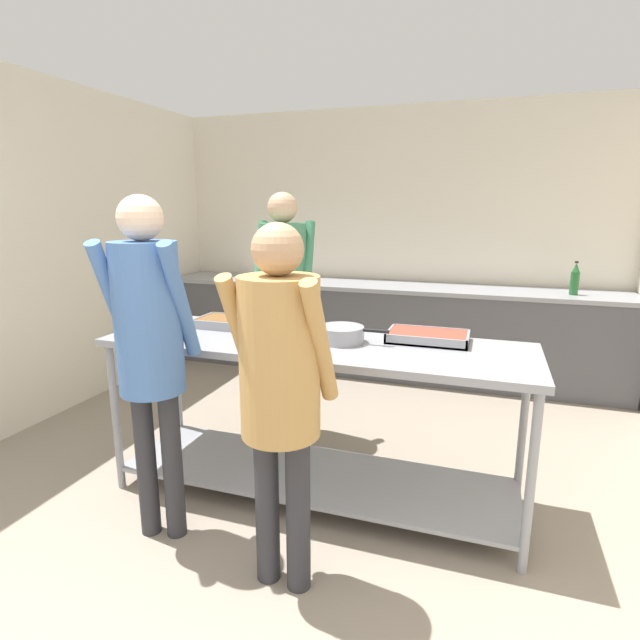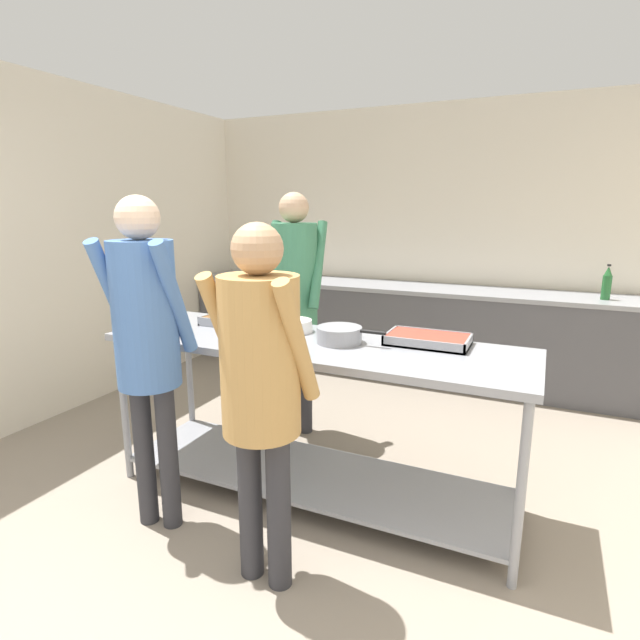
{
  "view_description": "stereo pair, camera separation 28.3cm",
  "coord_description": "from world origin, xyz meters",
  "px_view_note": "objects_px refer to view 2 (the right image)",
  "views": [
    {
      "loc": [
        1.0,
        -0.94,
        1.66
      ],
      "look_at": [
        0.11,
        1.68,
        1.04
      ],
      "focal_mm": 28.0,
      "sensor_mm": 36.0,
      "label": 1
    },
    {
      "loc": [
        1.26,
        -0.84,
        1.66
      ],
      "look_at": [
        0.11,
        1.68,
        1.04
      ],
      "focal_mm": 28.0,
      "sensor_mm": 36.0,
      "label": 2
    }
  ],
  "objects_px": {
    "serving_tray_vegetables": "(241,321)",
    "guest_serving_right": "(146,328)",
    "water_bottle": "(607,283)",
    "guest_serving_left": "(261,372)",
    "plate_stack": "(294,326)",
    "cook_behind_counter": "(295,287)",
    "serving_tray_roast": "(428,340)",
    "sauce_pan": "(340,334)"
  },
  "relations": [
    {
      "from": "sauce_pan",
      "to": "serving_tray_vegetables",
      "type": "bearing_deg",
      "value": 169.72
    },
    {
      "from": "serving_tray_vegetables",
      "to": "guest_serving_right",
      "type": "xyz_separation_m",
      "value": [
        -0.05,
        -0.76,
        0.12
      ]
    },
    {
      "from": "guest_serving_left",
      "to": "water_bottle",
      "type": "bearing_deg",
      "value": 63.44
    },
    {
      "from": "sauce_pan",
      "to": "water_bottle",
      "type": "relative_size",
      "value": 1.32
    },
    {
      "from": "plate_stack",
      "to": "sauce_pan",
      "type": "relative_size",
      "value": 0.57
    },
    {
      "from": "sauce_pan",
      "to": "cook_behind_counter",
      "type": "xyz_separation_m",
      "value": [
        -0.63,
        0.69,
        0.12
      ]
    },
    {
      "from": "sauce_pan",
      "to": "guest_serving_right",
      "type": "relative_size",
      "value": 0.23
    },
    {
      "from": "sauce_pan",
      "to": "water_bottle",
      "type": "xyz_separation_m",
      "value": [
        1.46,
        2.26,
        0.06
      ]
    },
    {
      "from": "plate_stack",
      "to": "water_bottle",
      "type": "bearing_deg",
      "value": 49.86
    },
    {
      "from": "cook_behind_counter",
      "to": "water_bottle",
      "type": "distance_m",
      "value": 2.61
    },
    {
      "from": "serving_tray_vegetables",
      "to": "serving_tray_roast",
      "type": "height_order",
      "value": "same"
    },
    {
      "from": "guest_serving_right",
      "to": "water_bottle",
      "type": "distance_m",
      "value": 3.65
    },
    {
      "from": "cook_behind_counter",
      "to": "plate_stack",
      "type": "bearing_deg",
      "value": -62.95
    },
    {
      "from": "plate_stack",
      "to": "cook_behind_counter",
      "type": "xyz_separation_m",
      "value": [
        -0.29,
        0.57,
        0.13
      ]
    },
    {
      "from": "plate_stack",
      "to": "guest_serving_left",
      "type": "relative_size",
      "value": 0.14
    },
    {
      "from": "serving_tray_roast",
      "to": "cook_behind_counter",
      "type": "distance_m",
      "value": 1.21
    },
    {
      "from": "serving_tray_vegetables",
      "to": "water_bottle",
      "type": "xyz_separation_m",
      "value": [
        2.19,
        2.12,
        0.09
      ]
    },
    {
      "from": "serving_tray_vegetables",
      "to": "guest_serving_left",
      "type": "xyz_separation_m",
      "value": [
        0.68,
        -0.89,
        0.03
      ]
    },
    {
      "from": "guest_serving_left",
      "to": "guest_serving_right",
      "type": "xyz_separation_m",
      "value": [
        -0.73,
        0.12,
        0.08
      ]
    },
    {
      "from": "plate_stack",
      "to": "sauce_pan",
      "type": "xyz_separation_m",
      "value": [
        0.34,
        -0.12,
        0.01
      ]
    },
    {
      "from": "serving_tray_roast",
      "to": "cook_behind_counter",
      "type": "bearing_deg",
      "value": 154.36
    },
    {
      "from": "serving_tray_roast",
      "to": "guest_serving_right",
      "type": "xyz_separation_m",
      "value": [
        -1.22,
        -0.8,
        0.12
      ]
    },
    {
      "from": "serving_tray_roast",
      "to": "cook_behind_counter",
      "type": "height_order",
      "value": "cook_behind_counter"
    },
    {
      "from": "serving_tray_vegetables",
      "to": "plate_stack",
      "type": "height_order",
      "value": "plate_stack"
    },
    {
      "from": "guest_serving_left",
      "to": "plate_stack",
      "type": "bearing_deg",
      "value": 108.78
    },
    {
      "from": "serving_tray_vegetables",
      "to": "cook_behind_counter",
      "type": "xyz_separation_m",
      "value": [
        0.09,
        0.56,
        0.14
      ]
    },
    {
      "from": "guest_serving_left",
      "to": "water_bottle",
      "type": "relative_size",
      "value": 5.47
    },
    {
      "from": "cook_behind_counter",
      "to": "guest_serving_left",
      "type": "bearing_deg",
      "value": -67.84
    },
    {
      "from": "guest_serving_right",
      "to": "water_bottle",
      "type": "relative_size",
      "value": 5.86
    },
    {
      "from": "sauce_pan",
      "to": "serving_tray_roast",
      "type": "bearing_deg",
      "value": 20.9
    },
    {
      "from": "serving_tray_roast",
      "to": "water_bottle",
      "type": "relative_size",
      "value": 1.49
    },
    {
      "from": "serving_tray_vegetables",
      "to": "serving_tray_roast",
      "type": "distance_m",
      "value": 1.17
    },
    {
      "from": "sauce_pan",
      "to": "guest_serving_left",
      "type": "relative_size",
      "value": 0.24
    },
    {
      "from": "guest_serving_right",
      "to": "cook_behind_counter",
      "type": "bearing_deg",
      "value": 83.9
    },
    {
      "from": "guest_serving_left",
      "to": "cook_behind_counter",
      "type": "bearing_deg",
      "value": 112.16
    },
    {
      "from": "serving_tray_roast",
      "to": "guest_serving_left",
      "type": "height_order",
      "value": "guest_serving_left"
    },
    {
      "from": "serving_tray_vegetables",
      "to": "guest_serving_right",
      "type": "bearing_deg",
      "value": -93.59
    },
    {
      "from": "plate_stack",
      "to": "guest_serving_right",
      "type": "bearing_deg",
      "value": -119.89
    },
    {
      "from": "water_bottle",
      "to": "guest_serving_right",
      "type": "bearing_deg",
      "value": -127.72
    },
    {
      "from": "plate_stack",
      "to": "guest_serving_right",
      "type": "height_order",
      "value": "guest_serving_right"
    },
    {
      "from": "cook_behind_counter",
      "to": "water_bottle",
      "type": "xyz_separation_m",
      "value": [
        2.09,
        1.57,
        -0.06
      ]
    },
    {
      "from": "guest_serving_left",
      "to": "cook_behind_counter",
      "type": "height_order",
      "value": "cook_behind_counter"
    }
  ]
}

